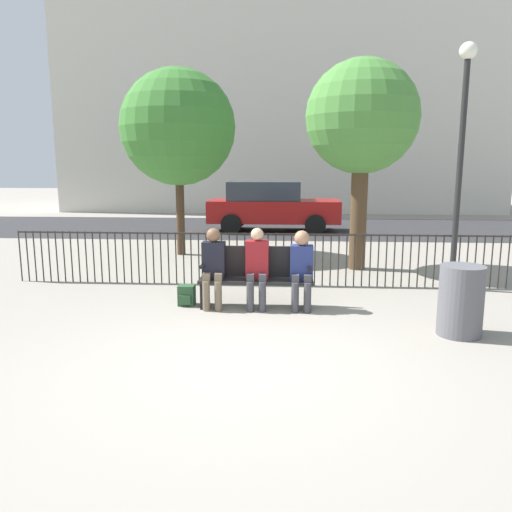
# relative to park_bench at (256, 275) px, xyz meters

# --- Properties ---
(ground_plane) EXTENTS (80.00, 80.00, 0.00)m
(ground_plane) POSITION_rel_park_bench_xyz_m (0.00, -2.30, -0.49)
(ground_plane) COLOR gray
(park_bench) EXTENTS (1.72, 0.45, 0.92)m
(park_bench) POSITION_rel_park_bench_xyz_m (0.00, 0.00, 0.00)
(park_bench) COLOR black
(park_bench) RESTS_ON ground
(seated_person_0) EXTENTS (0.34, 0.39, 1.22)m
(seated_person_0) POSITION_rel_park_bench_xyz_m (-0.64, -0.13, 0.19)
(seated_person_0) COLOR brown
(seated_person_0) RESTS_ON ground
(seated_person_1) EXTENTS (0.34, 0.39, 1.23)m
(seated_person_1) POSITION_rel_park_bench_xyz_m (0.02, -0.13, 0.19)
(seated_person_1) COLOR #3D3D42
(seated_person_1) RESTS_ON ground
(seated_person_2) EXTENTS (0.34, 0.39, 1.20)m
(seated_person_2) POSITION_rel_park_bench_xyz_m (0.68, -0.13, 0.18)
(seated_person_2) COLOR #3D3D42
(seated_person_2) RESTS_ON ground
(backpack) EXTENTS (0.25, 0.26, 0.31)m
(backpack) POSITION_rel_park_bench_xyz_m (-1.08, -0.02, -0.34)
(backpack) COLOR #284C2D
(backpack) RESTS_ON ground
(fence_railing) EXTENTS (9.01, 0.03, 0.95)m
(fence_railing) POSITION_rel_park_bench_xyz_m (-0.02, 1.38, 0.07)
(fence_railing) COLOR #2D2823
(fence_railing) RESTS_ON ground
(tree_0) EXTENTS (2.26, 2.26, 4.22)m
(tree_0) POSITION_rel_park_bench_xyz_m (1.92, 2.94, 2.55)
(tree_0) COLOR #4C3823
(tree_0) RESTS_ON ground
(tree_1) EXTENTS (2.69, 2.69, 4.35)m
(tree_1) POSITION_rel_park_bench_xyz_m (-2.11, 4.37, 2.50)
(tree_1) COLOR #422D1E
(tree_1) RESTS_ON ground
(lamp_post) EXTENTS (0.28, 0.28, 4.10)m
(lamp_post) POSITION_rel_park_bench_xyz_m (3.35, 1.28, 2.18)
(lamp_post) COLOR black
(lamp_post) RESTS_ON ground
(street_surface) EXTENTS (24.00, 6.00, 0.01)m
(street_surface) POSITION_rel_park_bench_xyz_m (0.00, 9.70, -0.49)
(street_surface) COLOR #2B2B2D
(street_surface) RESTS_ON ground
(parked_car_0) EXTENTS (4.20, 1.94, 1.62)m
(parked_car_0) POSITION_rel_park_bench_xyz_m (-0.09, 8.78, 0.35)
(parked_car_0) COLOR maroon
(parked_car_0) RESTS_ON ground
(building_facade) EXTENTS (20.00, 6.00, 14.82)m
(building_facade) POSITION_rel_park_bench_xyz_m (0.00, 17.70, 6.92)
(building_facade) COLOR beige
(building_facade) RESTS_ON ground
(trash_bin) EXTENTS (0.55, 0.55, 0.91)m
(trash_bin) POSITION_rel_park_bench_xyz_m (2.68, -1.15, -0.04)
(trash_bin) COLOR #56565B
(trash_bin) RESTS_ON ground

